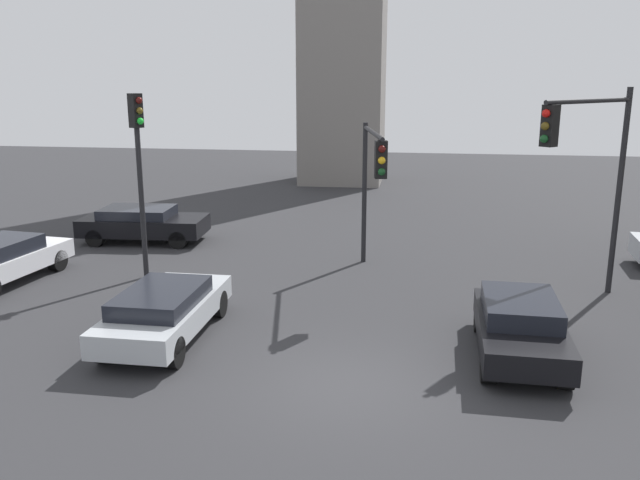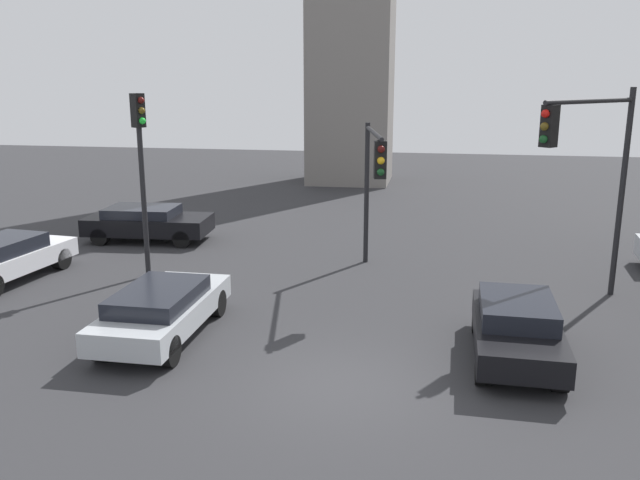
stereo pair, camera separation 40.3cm
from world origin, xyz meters
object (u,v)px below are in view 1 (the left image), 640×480
traffic_light_0 (139,153)px  car_0 (520,326)px  car_4 (1,260)px  traffic_light_2 (590,155)px  car_2 (143,223)px  car_1 (165,310)px  traffic_light_1 (372,169)px

traffic_light_0 → car_0: size_ratio=1.35×
traffic_light_0 → car_4: bearing=-132.8°
traffic_light_2 → car_2: 15.95m
car_1 → car_2: (-4.50, 9.02, 0.01)m
traffic_light_0 → car_2: 5.77m
traffic_light_0 → car_1: bearing=-31.2°
car_0 → car_4: 15.14m
traffic_light_2 → car_0: 5.51m
traffic_light_0 → car_1: (2.50, -4.64, -3.20)m
car_0 → car_2: (-12.72, 8.78, 0.01)m
traffic_light_0 → car_0: traffic_light_0 is taller
car_2 → car_4: size_ratio=1.02×
car_1 → car_4: 7.42m
traffic_light_0 → traffic_light_1: traffic_light_0 is taller
traffic_light_0 → car_4: 5.32m
traffic_light_0 → traffic_light_2: traffic_light_2 is taller
traffic_light_1 → traffic_light_2: (5.78, -1.36, 0.68)m
traffic_light_2 → car_2: traffic_light_2 is taller
traffic_light_1 → car_1: (-4.47, -5.39, -2.75)m
traffic_light_2 → car_4: 17.19m
car_2 → car_4: 5.98m
traffic_light_2 → car_2: bearing=-65.7°
car_0 → traffic_light_0: bearing=-110.9°
traffic_light_2 → car_4: bearing=-44.9°
traffic_light_0 → traffic_light_1: 7.02m
car_2 → car_4: (-2.08, -5.60, 0.01)m
traffic_light_0 → traffic_light_1: size_ratio=1.20×
traffic_light_0 → traffic_light_2: size_ratio=0.96×
car_1 → car_4: (-6.58, 3.41, 0.02)m
traffic_light_0 → traffic_light_2: (12.75, -0.61, 0.23)m
traffic_light_0 → car_0: (10.71, -4.40, -3.19)m
traffic_light_0 → car_1: size_ratio=1.22×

